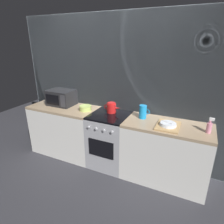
# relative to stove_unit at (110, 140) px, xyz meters

# --- Properties ---
(ground_plane) EXTENTS (8.00, 8.00, 0.00)m
(ground_plane) POSITION_rel_stove_unit_xyz_m (0.00, 0.00, -0.45)
(ground_plane) COLOR #2D2D33
(back_wall) EXTENTS (3.60, 0.05, 2.40)m
(back_wall) POSITION_rel_stove_unit_xyz_m (0.00, 0.32, 0.75)
(back_wall) COLOR gray
(back_wall) RESTS_ON ground_plane
(counter_left) EXTENTS (1.20, 0.60, 0.90)m
(counter_left) POSITION_rel_stove_unit_xyz_m (-0.90, 0.00, 0.00)
(counter_left) COLOR silver
(counter_left) RESTS_ON ground_plane
(stove_unit) EXTENTS (0.60, 0.63, 0.90)m
(stove_unit) POSITION_rel_stove_unit_xyz_m (0.00, 0.00, 0.00)
(stove_unit) COLOR #9E9EA3
(stove_unit) RESTS_ON ground_plane
(counter_right) EXTENTS (1.20, 0.60, 0.90)m
(counter_right) POSITION_rel_stove_unit_xyz_m (0.90, 0.00, 0.00)
(counter_right) COLOR silver
(counter_right) RESTS_ON ground_plane
(microwave) EXTENTS (0.46, 0.35, 0.27)m
(microwave) POSITION_rel_stove_unit_xyz_m (-0.99, 0.08, 0.59)
(microwave) COLOR black
(microwave) RESTS_ON counter_left
(kettle) EXTENTS (0.28, 0.15, 0.17)m
(kettle) POSITION_rel_stove_unit_xyz_m (-0.01, 0.10, 0.53)
(kettle) COLOR red
(kettle) RESTS_ON stove_unit
(mixing_bowl) EXTENTS (0.20, 0.20, 0.08)m
(mixing_bowl) POSITION_rel_stove_unit_xyz_m (-0.45, 0.01, 0.49)
(mixing_bowl) COLOR #B7D166
(mixing_bowl) RESTS_ON counter_left
(pitcher) EXTENTS (0.16, 0.11, 0.20)m
(pitcher) POSITION_rel_stove_unit_xyz_m (0.51, 0.08, 0.55)
(pitcher) COLOR #198CD8
(pitcher) RESTS_ON counter_right
(dish_pile) EXTENTS (0.30, 0.40, 0.07)m
(dish_pile) POSITION_rel_stove_unit_xyz_m (0.91, -0.07, 0.47)
(dish_pile) COLOR tan
(dish_pile) RESTS_ON counter_right
(spray_bottle) EXTENTS (0.08, 0.06, 0.20)m
(spray_bottle) POSITION_rel_stove_unit_xyz_m (1.40, -0.04, 0.53)
(spray_bottle) COLOR pink
(spray_bottle) RESTS_ON counter_right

